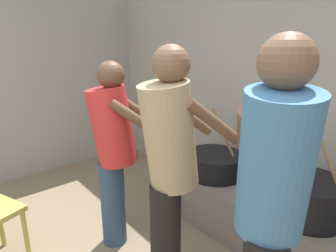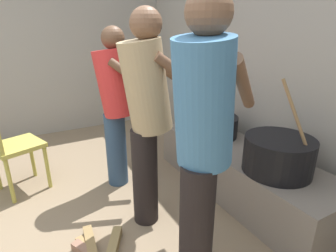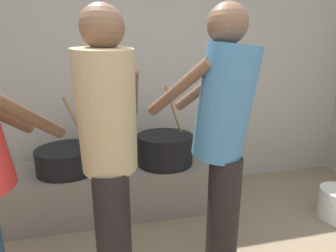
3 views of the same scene
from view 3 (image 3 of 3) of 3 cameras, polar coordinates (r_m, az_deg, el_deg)
The scene contains 6 objects.
block_enclosure_rear at distance 2.74m, azimuth -10.12°, elevation 9.91°, with size 5.68×0.20×2.35m, color #9E998E.
hearth_ledge at distance 2.48m, azimuth -10.91°, elevation -13.47°, with size 1.91×0.60×0.44m, color slate.
cooking_pot_main at distance 2.35m, azimuth -0.71°, elevation -5.24°, with size 0.52×0.52×0.73m.
cooking_pot_secondary at distance 2.37m, azimuth -21.75°, elevation -6.96°, with size 0.54×0.54×0.66m.
cook_in_tan_shirt at distance 1.37m, azimuth -13.38°, elevation -4.00°, with size 0.37×0.69×1.63m.
cook_in_blue_shirt at distance 1.51m, azimuth 12.38°, elevation -1.29°, with size 0.65×0.75×1.67m.
Camera 3 is at (-0.11, -0.34, 1.34)m, focal length 26.64 mm.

